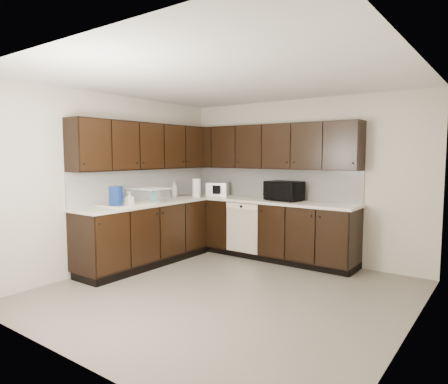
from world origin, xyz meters
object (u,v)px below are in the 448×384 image
object	(u,v)px
storage_bin	(149,195)
sink	(129,209)
blue_pitcher	(116,197)
microwave	(284,191)
toaster_oven	(218,189)

from	to	relation	value
storage_bin	sink	bearing A→B (deg)	-94.04
blue_pitcher	microwave	bearing A→B (deg)	53.48
toaster_oven	storage_bin	bearing A→B (deg)	-122.03
microwave	storage_bin	xyz separation A→B (m)	(-1.52, -1.38, -0.05)
sink	microwave	world-z (taller)	microwave
sink	storage_bin	bearing A→B (deg)	85.96
microwave	storage_bin	distance (m)	2.05
storage_bin	blue_pitcher	world-z (taller)	blue_pitcher
sink	toaster_oven	xyz separation A→B (m)	(0.26, 1.75, 0.17)
microwave	blue_pitcher	size ratio (longest dim) A/B	1.91
blue_pitcher	storage_bin	bearing A→B (deg)	93.58
sink	storage_bin	xyz separation A→B (m)	(0.03, 0.36, 0.16)
microwave	storage_bin	world-z (taller)	microwave
blue_pitcher	toaster_oven	bearing A→B (deg)	84.26
sink	storage_bin	distance (m)	0.39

